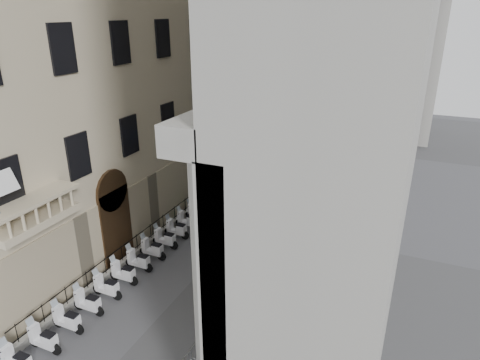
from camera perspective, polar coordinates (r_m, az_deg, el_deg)
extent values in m
cylinder|color=white|center=(32.20, -1.92, -1.22)|extent=(0.06, 0.06, 2.09)
cylinder|color=white|center=(31.23, 2.51, -1.99)|extent=(0.06, 0.06, 2.09)
cylinder|color=white|center=(34.45, -0.02, 0.36)|extent=(0.06, 0.06, 2.09)
cylinder|color=white|center=(33.54, 4.16, -0.31)|extent=(0.06, 0.06, 2.09)
cube|color=white|center=(32.42, 1.20, 1.03)|extent=(2.86, 2.86, 0.11)
cone|color=white|center=(32.26, 1.21, 1.82)|extent=(3.81, 3.81, 0.95)
cylinder|color=#919499|center=(34.28, -2.19, 5.02)|extent=(0.16, 0.16, 7.51)
cylinder|color=#919499|center=(33.22, -0.33, 11.17)|extent=(2.20, 0.74, 0.12)
cube|color=#919499|center=(33.11, 1.47, 11.04)|extent=(0.51, 0.33, 0.14)
cube|color=black|center=(32.06, -4.57, -1.59)|extent=(0.48, 0.93, 1.89)
cube|color=#19E54C|center=(31.88, -4.38, -1.30)|extent=(0.20, 0.67, 1.05)
imported|color=#0D1235|center=(38.79, 6.12, 2.52)|extent=(0.75, 0.58, 1.84)
imported|color=black|center=(36.05, 10.63, 0.49)|extent=(0.89, 0.78, 1.53)
imported|color=black|center=(40.30, 6.36, 3.12)|extent=(0.97, 0.89, 1.66)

